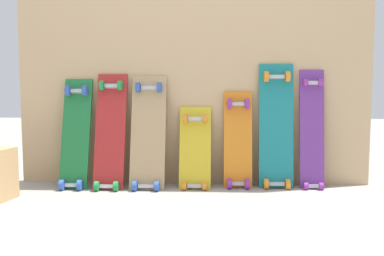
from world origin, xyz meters
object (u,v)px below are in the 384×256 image
Objects in this scene: skateboard_natural at (148,137)px; skateboard_orange at (238,144)px; skateboard_yellow at (195,152)px; skateboard_green at (75,138)px; skateboard_teal at (276,130)px; skateboard_red at (110,136)px; skateboard_purple at (312,134)px.

skateboard_orange is (0.61, 0.04, -0.05)m from skateboard_natural.
skateboard_natural is at bearing -176.90° from skateboard_yellow.
skateboard_green is 0.50m from skateboard_natural.
skateboard_teal is (0.86, 0.05, 0.04)m from skateboard_natural.
skateboard_red is 1.17× the size of skateboard_orange.
skateboard_teal is at bearing -179.95° from skateboard_purple.
skateboard_natural is 1.16× the size of skateboard_orange.
skateboard_red reaches higher than skateboard_green.
skateboard_natural is at bearing 1.46° from skateboard_red.
skateboard_purple is at bearing 2.46° from skateboard_yellow.
skateboard_red is at bearing -177.08° from skateboard_teal.
skateboard_red reaches higher than skateboard_yellow.
skateboard_teal is 0.24m from skateboard_purple.
skateboard_teal is at bearing 3.51° from skateboard_yellow.
skateboard_orange is at bearing -179.23° from skateboard_purple.
skateboard_purple reaches higher than skateboard_natural.
skateboard_yellow is (0.81, 0.02, -0.10)m from skateboard_green.
skateboard_yellow is at bearing -176.49° from skateboard_teal.
skateboard_red is at bearing -177.58° from skateboard_purple.
skateboard_teal reaches higher than skateboard_red.
skateboard_yellow is at bearing -177.54° from skateboard_purple.
skateboard_red is 0.87m from skateboard_orange.
skateboard_purple reaches higher than skateboard_orange.
skateboard_yellow is 0.57m from skateboard_teal.
skateboard_natural is at bearing -176.64° from skateboard_teal.
skateboard_green is at bearing 179.38° from skateboard_red.
skateboard_orange is (0.86, 0.05, -0.06)m from skateboard_red.
skateboard_orange is 0.50m from skateboard_purple.
skateboard_red is 1.02× the size of skateboard_natural.
skateboard_natural is (0.26, 0.01, -0.01)m from skateboard_red.
skateboard_red is at bearing -176.64° from skateboard_orange.
skateboard_orange reaches higher than skateboard_yellow.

